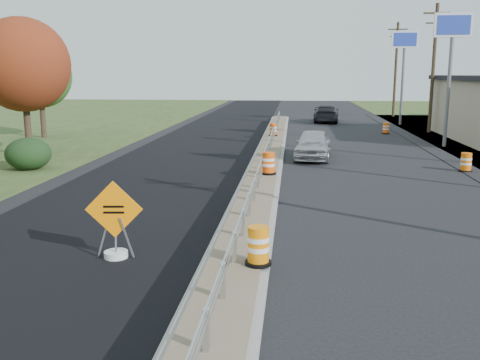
# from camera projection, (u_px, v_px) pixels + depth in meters

# --- Properties ---
(ground) EXTENTS (140.00, 140.00, 0.00)m
(ground) POSITION_uv_depth(u_px,v_px,m) (254.00, 207.00, 18.12)
(ground) COLOR black
(ground) RESTS_ON ground
(milled_overlay) EXTENTS (7.20, 120.00, 0.01)m
(milled_overlay) POSITION_uv_depth(u_px,v_px,m) (185.00, 158.00, 28.30)
(milled_overlay) COLOR black
(milled_overlay) RESTS_ON ground
(median) EXTENTS (1.60, 55.00, 0.23)m
(median) POSITION_uv_depth(u_px,v_px,m) (266.00, 164.00, 25.90)
(median) COLOR gray
(median) RESTS_ON ground
(guardrail) EXTENTS (0.10, 46.15, 0.72)m
(guardrail) POSITION_uv_depth(u_px,v_px,m) (267.00, 149.00, 26.76)
(guardrail) COLOR silver
(guardrail) RESTS_ON median
(pylon_sign_mid) EXTENTS (2.20, 0.30, 7.90)m
(pylon_sign_mid) POSITION_uv_depth(u_px,v_px,m) (452.00, 38.00, 31.43)
(pylon_sign_mid) COLOR slate
(pylon_sign_mid) RESTS_ON ground
(pylon_sign_north) EXTENTS (2.20, 0.30, 7.90)m
(pylon_sign_north) POSITION_uv_depth(u_px,v_px,m) (404.00, 48.00, 45.08)
(pylon_sign_north) COLOR slate
(pylon_sign_north) RESTS_ON ground
(utility_pole_nmid) EXTENTS (1.90, 0.26, 9.40)m
(utility_pole_nmid) POSITION_uv_depth(u_px,v_px,m) (433.00, 66.00, 39.44)
(utility_pole_nmid) COLOR #473523
(utility_pole_nmid) RESTS_ON ground
(utility_pole_north) EXTENTS (1.90, 0.26, 9.40)m
(utility_pole_north) POSITION_uv_depth(u_px,v_px,m) (396.00, 68.00, 54.07)
(utility_pole_north) COLOR #473523
(utility_pole_north) RESTS_ON ground
(hedge_north) EXTENTS (2.09, 2.09, 1.52)m
(hedge_north) POSITION_uv_depth(u_px,v_px,m) (28.00, 154.00, 24.89)
(hedge_north) COLOR black
(hedge_north) RESTS_ON ground
(tree_near_red) EXTENTS (4.95, 4.95, 7.35)m
(tree_near_red) POSITION_uv_depth(u_px,v_px,m) (23.00, 65.00, 28.18)
(tree_near_red) COLOR #473523
(tree_near_red) RESTS_ON ground
(tree_near_back) EXTENTS (4.29, 4.29, 6.37)m
(tree_near_back) POSITION_uv_depth(u_px,v_px,m) (40.00, 76.00, 36.40)
(tree_near_back) COLOR #473523
(tree_near_back) RESTS_ON ground
(caution_sign) EXTENTS (1.40, 0.58, 1.93)m
(caution_sign) POSITION_uv_depth(u_px,v_px,m) (115.00, 239.00, 13.05)
(caution_sign) COLOR white
(caution_sign) RESTS_ON ground
(barrel_median_near) EXTENTS (0.60, 0.60, 0.88)m
(barrel_median_near) POSITION_uv_depth(u_px,v_px,m) (258.00, 247.00, 11.95)
(barrel_median_near) COLOR black
(barrel_median_near) RESTS_ON median
(barrel_median_mid) EXTENTS (0.64, 0.64, 0.94)m
(barrel_median_mid) POSITION_uv_depth(u_px,v_px,m) (269.00, 164.00, 22.62)
(barrel_median_mid) COLOR black
(barrel_median_mid) RESTS_ON median
(barrel_median_far) EXTENTS (0.58, 0.58, 0.84)m
(barrel_median_far) POSITION_uv_depth(u_px,v_px,m) (273.00, 130.00, 36.35)
(barrel_median_far) COLOR black
(barrel_median_far) RESTS_ON median
(barrel_shoulder_near) EXTENTS (0.59, 0.59, 0.87)m
(barrel_shoulder_near) POSITION_uv_depth(u_px,v_px,m) (466.00, 163.00, 24.47)
(barrel_shoulder_near) COLOR black
(barrel_shoulder_near) RESTS_ON ground
(barrel_shoulder_mid) EXTENTS (0.56, 0.56, 0.83)m
(barrel_shoulder_mid) POSITION_uv_depth(u_px,v_px,m) (386.00, 128.00, 39.59)
(barrel_shoulder_mid) COLOR black
(barrel_shoulder_mid) RESTS_ON ground
(car_silver) EXTENTS (2.22, 4.63, 1.52)m
(car_silver) POSITION_uv_depth(u_px,v_px,m) (313.00, 144.00, 28.14)
(car_silver) COLOR #B7B6BB
(car_silver) RESTS_ON ground
(car_dark_far) EXTENTS (2.55, 5.56, 1.58)m
(car_dark_far) POSITION_uv_depth(u_px,v_px,m) (326.00, 114.00, 48.80)
(car_dark_far) COLOR black
(car_dark_far) RESTS_ON ground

